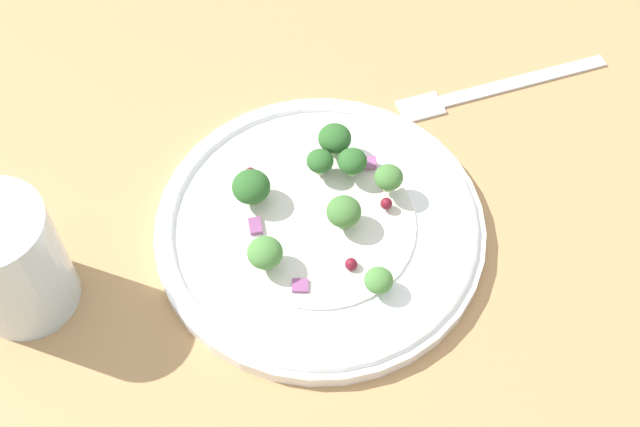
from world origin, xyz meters
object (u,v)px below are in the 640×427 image
broccoli_floret_1 (379,281)px  broccoli_floret_2 (320,161)px  broccoli_floret_0 (344,212)px  fork (491,89)px  water_glass (10,262)px  plate (320,227)px

broccoli_floret_1 → broccoli_floret_2: bearing=115.9°
broccoli_floret_2 → broccoli_floret_0: bearing=-65.8°
broccoli_floret_1 → broccoli_floret_2: 10.66cm
broccoli_floret_0 → fork: (11.64, 14.92, -2.79)cm
broccoli_floret_0 → broccoli_floret_1: (2.66, -5.15, -0.57)cm
water_glass → broccoli_floret_2: bearing=28.7°
plate → water_glass: 21.71cm
broccoli_floret_0 → broccoli_floret_1: bearing=-62.6°
plate → fork: 20.04cm
plate → broccoli_floret_1: bearing=-49.6°
water_glass → broccoli_floret_1: bearing=3.2°
plate → fork: (13.35, 14.93, -0.61)cm
broccoli_floret_1 → broccoli_floret_2: broccoli_floret_2 is taller
plate → water_glass: (-20.31, -6.54, 4.03)cm
fork → broccoli_floret_0: bearing=-128.0°
plate → fork: plate is taller
plate → water_glass: water_glass is taller
fork → water_glass: bearing=-147.5°
broccoli_floret_1 → broccoli_floret_2: size_ratio=1.00×
broccoli_floret_1 → water_glass: (-24.68, -1.40, 2.42)cm
fork → water_glass: (-33.66, -21.47, 4.64)cm
plate → broccoli_floret_2: size_ratio=11.94×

